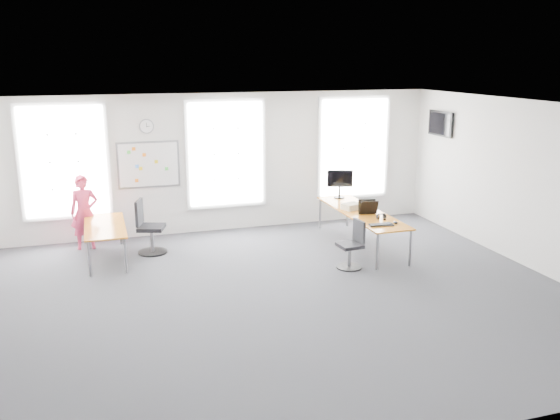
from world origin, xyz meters
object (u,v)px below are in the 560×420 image
object	(u,v)px
monitor	(340,181)
chair_left	(148,230)
keyboard	(381,225)
person	(84,212)
headphones	(381,216)
desk_right	(361,214)
desk_left	(105,228)
chair_right	(352,247)

from	to	relation	value
monitor	chair_left	bearing A→B (deg)	-157.27
keyboard	monitor	world-z (taller)	monitor
person	monitor	xyz separation A→B (m)	(5.36, -0.26, 0.34)
keyboard	monitor	size ratio (longest dim) A/B	0.72
headphones	chair_left	bearing A→B (deg)	169.83
desk_right	monitor	bearing A→B (deg)	88.12
chair_left	keyboard	world-z (taller)	chair_left
keyboard	desk_left	bearing A→B (deg)	172.26
person	headphones	xyz separation A→B (m)	(5.43, -2.11, 0.02)
desk_left	keyboard	xyz separation A→B (m)	(4.87, -1.71, 0.11)
desk_right	headphones	bearing A→B (deg)	-79.90
desk_right	desk_left	world-z (taller)	desk_right
keyboard	chair_right	bearing A→B (deg)	-159.18
desk_right	chair_left	bearing A→B (deg)	169.05
desk_left	chair_left	xyz separation A→B (m)	(0.80, 0.15, -0.15)
chair_left	keyboard	size ratio (longest dim) A/B	2.39
desk_left	person	bearing A→B (deg)	113.86
desk_right	headphones	world-z (taller)	headphones
keyboard	monitor	bearing A→B (deg)	98.36
desk_left	desk_right	bearing A→B (deg)	-7.50
chair_right	monitor	distance (m)	2.59
chair_left	monitor	world-z (taller)	monitor
monitor	desk_left	bearing A→B (deg)	-156.46
chair_right	chair_left	bearing A→B (deg)	-124.46
keyboard	headphones	distance (m)	0.47
monitor	headphones	bearing A→B (deg)	-70.61
chair_left	monitor	distance (m)	4.26
headphones	monitor	xyz separation A→B (m)	(-0.07, 1.85, 0.33)
desk_left	monitor	world-z (taller)	monitor
chair_left	keyboard	bearing A→B (deg)	-96.36
chair_right	headphones	distance (m)	1.04
desk_right	headphones	distance (m)	0.65
chair_right	keyboard	world-z (taller)	chair_right
chair_right	person	bearing A→B (deg)	-124.50
desk_left	chair_right	size ratio (longest dim) A/B	2.08
desk_right	keyboard	size ratio (longest dim) A/B	6.60
chair_left	person	distance (m)	1.37
keyboard	desk_right	bearing A→B (deg)	96.76
desk_right	monitor	world-z (taller)	monitor
monitor	chair_right	bearing A→B (deg)	-90.39
desk_right	chair_left	world-z (taller)	chair_left
chair_left	person	size ratio (longest dim) A/B	0.71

